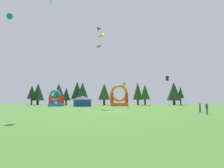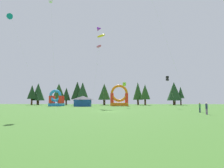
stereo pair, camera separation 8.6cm
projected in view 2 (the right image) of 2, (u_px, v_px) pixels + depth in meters
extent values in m
plane|color=#3D6B28|center=(109.00, 111.00, 34.26)|extent=(120.00, 120.00, 0.00)
cone|color=#0C7F7A|center=(11.00, 17.00, 53.43)|extent=(2.02, 2.14, 2.02)
cylinder|color=silver|center=(26.00, 62.00, 52.93)|extent=(9.01, 1.53, 25.73)
cube|color=#8CD826|center=(124.00, 85.00, 52.18)|extent=(0.89, 0.89, 0.42)
cube|color=#8CD826|center=(124.00, 83.00, 52.22)|extent=(0.89, 0.89, 0.42)
cylinder|color=silver|center=(122.00, 96.00, 51.90)|extent=(1.14, 0.11, 6.47)
cone|color=purple|center=(99.00, 29.00, 56.66)|extent=(1.41, 1.39, 1.50)
cylinder|color=silver|center=(97.00, 64.00, 50.58)|extent=(0.28, 10.24, 23.64)
cylinder|color=silver|center=(166.00, 39.00, 33.83)|extent=(9.85, 4.97, 26.08)
ellipsoid|color=#EA599E|center=(99.00, 46.00, 55.40)|extent=(2.18, 2.48, 0.75)
cylinder|color=silver|center=(102.00, 76.00, 53.22)|extent=(2.10, 2.80, 17.92)
cube|color=white|center=(51.00, 1.00, 32.86)|extent=(0.71, 0.71, 0.43)
cylinder|color=silver|center=(53.00, 53.00, 30.94)|extent=(2.21, 2.16, 19.66)
cube|color=black|center=(167.00, 80.00, 47.98)|extent=(0.63, 0.63, 0.53)
cube|color=black|center=(167.00, 77.00, 48.03)|extent=(0.63, 0.63, 0.53)
cylinder|color=silver|center=(172.00, 93.00, 47.70)|extent=(2.19, 0.12, 7.61)
ellipsoid|color=yellow|center=(101.00, 36.00, 56.74)|extent=(3.46, 3.27, 0.97)
cylinder|color=silver|center=(96.00, 72.00, 57.25)|extent=(3.11, 2.75, 21.47)
cylinder|color=#724C8C|center=(206.00, 112.00, 26.91)|extent=(0.14, 0.14, 0.84)
cylinder|color=#724C8C|center=(207.00, 112.00, 26.93)|extent=(0.14, 0.14, 0.84)
cylinder|color=navy|center=(206.00, 106.00, 26.98)|extent=(0.34, 0.34, 0.67)
sphere|color=beige|center=(206.00, 103.00, 27.02)|extent=(0.23, 0.23, 0.23)
cylinder|color=navy|center=(199.00, 110.00, 31.28)|extent=(0.16, 0.16, 0.79)
cylinder|color=navy|center=(200.00, 110.00, 31.14)|extent=(0.16, 0.16, 0.79)
cylinder|color=#33723F|center=(200.00, 106.00, 31.27)|extent=(0.38, 0.38, 0.62)
sphere|color=#9E704C|center=(200.00, 103.00, 31.31)|extent=(0.21, 0.21, 0.21)
cube|color=#268CD8|center=(57.00, 105.00, 64.60)|extent=(4.42, 4.06, 0.95)
cylinder|color=red|center=(50.00, 100.00, 63.36)|extent=(1.14, 1.14, 2.56)
cylinder|color=red|center=(60.00, 100.00, 63.23)|extent=(1.14, 1.14, 2.56)
cylinder|color=red|center=(53.00, 100.00, 66.27)|extent=(1.14, 1.14, 2.56)
cylinder|color=red|center=(63.00, 100.00, 66.14)|extent=(1.14, 1.14, 2.56)
torus|color=#268CD8|center=(55.00, 96.00, 63.40)|extent=(4.20, 0.91, 4.20)
cube|color=orange|center=(119.00, 104.00, 66.83)|extent=(6.24, 3.83, 1.08)
cylinder|color=red|center=(112.00, 98.00, 65.75)|extent=(1.07, 1.07, 3.36)
cylinder|color=red|center=(127.00, 98.00, 65.55)|extent=(1.07, 1.07, 3.36)
cylinder|color=red|center=(112.00, 98.00, 68.49)|extent=(1.07, 1.07, 3.36)
cylinder|color=red|center=(126.00, 98.00, 68.29)|extent=(1.07, 1.07, 3.36)
torus|color=orange|center=(119.00, 93.00, 65.79)|extent=(6.03, 0.86, 6.03)
cube|color=#19478C|center=(83.00, 103.00, 60.81)|extent=(5.16, 3.25, 2.21)
pyramid|color=#3F3F47|center=(83.00, 98.00, 60.96)|extent=(5.16, 3.25, 1.19)
cylinder|color=#4C331E|center=(32.00, 102.00, 77.73)|extent=(0.67, 0.67, 2.55)
cone|color=#193819|center=(32.00, 92.00, 78.08)|extent=(3.75, 3.75, 5.72)
cylinder|color=#4C331E|center=(38.00, 103.00, 80.50)|extent=(0.98, 0.98, 1.87)
cone|color=#1E4221|center=(38.00, 92.00, 80.90)|extent=(5.47, 5.47, 7.46)
cylinder|color=#4C331E|center=(59.00, 102.00, 78.67)|extent=(1.01, 1.01, 2.26)
cone|color=#234C1E|center=(59.00, 92.00, 79.06)|extent=(5.59, 5.59, 6.77)
cylinder|color=#4C331E|center=(66.00, 103.00, 76.99)|extent=(0.62, 0.62, 1.87)
cone|color=#193819|center=(66.00, 94.00, 77.29)|extent=(3.46, 3.46, 5.29)
cylinder|color=#4C331E|center=(77.00, 102.00, 78.19)|extent=(0.92, 0.92, 2.33)
cone|color=#193819|center=(77.00, 90.00, 78.60)|extent=(5.12, 5.12, 7.54)
cylinder|color=#4C331E|center=(79.00, 103.00, 78.00)|extent=(0.80, 0.80, 1.76)
cone|color=#234C1E|center=(79.00, 93.00, 78.35)|extent=(4.42, 4.42, 6.37)
cylinder|color=#4C331E|center=(82.00, 102.00, 75.52)|extent=(0.89, 0.89, 2.38)
cone|color=#1E4221|center=(83.00, 91.00, 75.91)|extent=(4.94, 4.94, 6.85)
cylinder|color=#4C331E|center=(104.00, 102.00, 77.76)|extent=(0.91, 0.91, 2.16)
cone|color=#234C1E|center=(104.00, 92.00, 78.14)|extent=(5.08, 5.08, 6.82)
cylinder|color=#4C331E|center=(138.00, 102.00, 79.37)|extent=(0.76, 0.76, 2.15)
cone|color=#234C1E|center=(138.00, 91.00, 79.77)|extent=(4.24, 4.24, 7.48)
cylinder|color=#4C331E|center=(145.00, 102.00, 75.26)|extent=(0.73, 0.73, 2.30)
cone|color=#234C1E|center=(145.00, 92.00, 75.62)|extent=(4.06, 4.06, 6.10)
cylinder|color=#4C331E|center=(174.00, 103.00, 78.17)|extent=(1.08, 1.08, 1.86)
cone|color=#1E4221|center=(174.00, 91.00, 78.58)|extent=(6.01, 6.01, 7.76)
cylinder|color=#4C331E|center=(181.00, 102.00, 78.88)|extent=(0.52, 0.52, 2.78)
cone|color=#1E4221|center=(181.00, 92.00, 79.21)|extent=(2.91, 2.91, 4.90)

